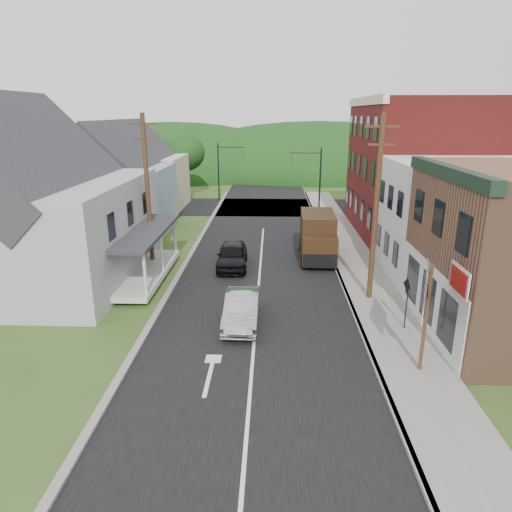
# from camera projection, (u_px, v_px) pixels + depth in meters

# --- Properties ---
(ground) EXTENTS (120.00, 120.00, 0.00)m
(ground) POSITION_uv_depth(u_px,v_px,m) (255.00, 329.00, 19.80)
(ground) COLOR #2D4719
(ground) RESTS_ON ground
(road) EXTENTS (9.00, 90.00, 0.02)m
(road) POSITION_uv_depth(u_px,v_px,m) (261.00, 259.00, 29.34)
(road) COLOR black
(road) RESTS_ON ground
(cross_road) EXTENTS (60.00, 9.00, 0.02)m
(cross_road) POSITION_uv_depth(u_px,v_px,m) (265.00, 207.00, 45.55)
(cross_road) COLOR black
(cross_road) RESTS_ON ground
(sidewalk_right) EXTENTS (2.80, 55.00, 0.15)m
(sidewalk_right) POSITION_uv_depth(u_px,v_px,m) (359.00, 269.00, 27.21)
(sidewalk_right) COLOR slate
(sidewalk_right) RESTS_ON ground
(curb_right) EXTENTS (0.20, 55.00, 0.15)m
(curb_right) POSITION_uv_depth(u_px,v_px,m) (336.00, 269.00, 27.26)
(curb_right) COLOR slate
(curb_right) RESTS_ON ground
(curb_left) EXTENTS (0.30, 55.00, 0.12)m
(curb_left) POSITION_uv_depth(u_px,v_px,m) (183.00, 267.00, 27.57)
(curb_left) COLOR slate
(curb_left) RESTS_ON ground
(storefront_white) EXTENTS (8.00, 7.00, 6.50)m
(storefront_white) POSITION_uv_depth(u_px,v_px,m) (461.00, 220.00, 25.60)
(storefront_white) COLOR silver
(storefront_white) RESTS_ON ground
(storefront_red) EXTENTS (8.00, 12.00, 10.00)m
(storefront_red) POSITION_uv_depth(u_px,v_px,m) (414.00, 169.00, 34.14)
(storefront_red) COLOR maroon
(storefront_red) RESTS_ON ground
(house_gray) EXTENTS (10.20, 12.24, 8.35)m
(house_gray) POSITION_uv_depth(u_px,v_px,m) (38.00, 205.00, 24.66)
(house_gray) COLOR #A5A8AA
(house_gray) RESTS_ON ground
(house_blue) EXTENTS (7.14, 8.16, 7.28)m
(house_blue) POSITION_uv_depth(u_px,v_px,m) (121.00, 184.00, 35.27)
(house_blue) COLOR #8AA7BD
(house_blue) RESTS_ON ground
(house_cream) EXTENTS (7.14, 8.16, 7.28)m
(house_cream) POSITION_uv_depth(u_px,v_px,m) (146.00, 170.00, 43.87)
(house_cream) COLOR beige
(house_cream) RESTS_ON ground
(utility_pole_right) EXTENTS (1.60, 0.26, 9.00)m
(utility_pole_right) POSITION_uv_depth(u_px,v_px,m) (376.00, 209.00, 21.56)
(utility_pole_right) COLOR #472D19
(utility_pole_right) RESTS_ON ground
(utility_pole_left) EXTENTS (1.60, 0.26, 9.00)m
(utility_pole_left) POSITION_uv_depth(u_px,v_px,m) (148.00, 191.00, 26.25)
(utility_pole_left) COLOR #472D19
(utility_pole_left) RESTS_ON ground
(traffic_signal_right) EXTENTS (2.87, 0.20, 6.00)m
(traffic_signal_right) POSITION_uv_depth(u_px,v_px,m) (313.00, 174.00, 40.94)
(traffic_signal_right) COLOR black
(traffic_signal_right) RESTS_ON ground
(traffic_signal_left) EXTENTS (2.87, 0.20, 6.00)m
(traffic_signal_left) POSITION_uv_depth(u_px,v_px,m) (225.00, 165.00, 47.90)
(traffic_signal_left) COLOR black
(traffic_signal_left) RESTS_ON ground
(tree_left_b) EXTENTS (4.80, 4.80, 6.94)m
(tree_left_b) POSITION_uv_depth(u_px,v_px,m) (7.00, 177.00, 30.35)
(tree_left_b) COLOR #382616
(tree_left_b) RESTS_ON ground
(tree_left_c) EXTENTS (5.80, 5.80, 8.41)m
(tree_left_c) POSITION_uv_depth(u_px,v_px,m) (35.00, 151.00, 37.73)
(tree_left_c) COLOR #382616
(tree_left_c) RESTS_ON ground
(tree_left_d) EXTENTS (4.80, 4.80, 6.94)m
(tree_left_d) POSITION_uv_depth(u_px,v_px,m) (183.00, 153.00, 49.15)
(tree_left_d) COLOR #382616
(tree_left_d) RESTS_ON ground
(forested_ridge) EXTENTS (90.00, 30.00, 16.00)m
(forested_ridge) POSITION_uv_depth(u_px,v_px,m) (268.00, 172.00, 72.25)
(forested_ridge) COLOR black
(forested_ridge) RESTS_ON ground
(silver_sedan) EXTENTS (1.51, 4.24, 1.39)m
(silver_sedan) POSITION_uv_depth(u_px,v_px,m) (242.00, 309.00, 20.15)
(silver_sedan) COLOR #ADADB2
(silver_sedan) RESTS_ON ground
(dark_sedan) EXTENTS (1.91, 4.46, 1.50)m
(dark_sedan) POSITION_uv_depth(u_px,v_px,m) (232.00, 255.00, 27.53)
(dark_sedan) COLOR black
(dark_sedan) RESTS_ON ground
(delivery_van) EXTENTS (2.29, 5.24, 2.90)m
(delivery_van) POSITION_uv_depth(u_px,v_px,m) (318.00, 237.00, 28.96)
(delivery_van) COLOR black
(delivery_van) RESTS_ON ground
(route_sign_cluster) EXTENTS (0.79, 2.19, 3.99)m
(route_sign_cluster) POSITION_uv_depth(u_px,v_px,m) (426.00, 302.00, 15.70)
(route_sign_cluster) COLOR #472D19
(route_sign_cluster) RESTS_ON sidewalk_right
(warning_sign) EXTENTS (0.16, 0.62, 2.29)m
(warning_sign) POSITION_uv_depth(u_px,v_px,m) (407.00, 296.00, 19.16)
(warning_sign) COLOR black
(warning_sign) RESTS_ON sidewalk_right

